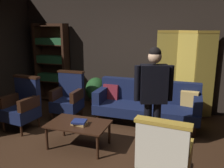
{
  "coord_description": "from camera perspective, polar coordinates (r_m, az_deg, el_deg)",
  "views": [
    {
      "loc": [
        1.39,
        -3.27,
        2.01
      ],
      "look_at": [
        0.0,
        0.8,
        0.95
      ],
      "focal_mm": 38.45,
      "sensor_mm": 36.0,
      "label": 1
    }
  ],
  "objects": [
    {
      "name": "velvet_couch",
      "position": [
        5.04,
        8.37,
        -4.32
      ],
      "size": [
        2.12,
        0.78,
        0.88
      ],
      "color": "black",
      "rests_on": "ground_plane"
    },
    {
      "name": "back_wall",
      "position": [
        5.91,
        5.23,
        7.88
      ],
      "size": [
        7.2,
        0.1,
        2.8
      ],
      "primitive_type": "cube",
      "color": "black",
      "rests_on": "ground_plane"
    },
    {
      "name": "book_navy_cloth",
      "position": [
        4.0,
        -7.8,
        -8.81
      ],
      "size": [
        0.25,
        0.23,
        0.03
      ],
      "primitive_type": "cube",
      "rotation": [
        0.0,
        0.0,
        0.15
      ],
      "color": "navy",
      "rests_on": "book_tan_leather"
    },
    {
      "name": "armchair_wing_right",
      "position": [
        5.29,
        -10.36,
        -3.09
      ],
      "size": [
        0.6,
        0.59,
        1.04
      ],
      "color": "black",
      "rests_on": "ground_plane"
    },
    {
      "name": "ground_plane",
      "position": [
        4.08,
        -3.78,
        -15.7
      ],
      "size": [
        10.0,
        10.0,
        0.0
      ],
      "primitive_type": "plane",
      "color": "#331E11"
    },
    {
      "name": "book_tan_leather",
      "position": [
        4.01,
        -7.79,
        -9.3
      ],
      "size": [
        0.25,
        0.17,
        0.04
      ],
      "primitive_type": "cube",
      "rotation": [
        0.0,
        0.0,
        -0.07
      ],
      "color": "#9E7A47",
      "rests_on": "coffee_table"
    },
    {
      "name": "potted_plant",
      "position": [
        5.81,
        -3.84,
        -1.7
      ],
      "size": [
        0.5,
        0.5,
        0.79
      ],
      "color": "brown",
      "rests_on": "ground_plane"
    },
    {
      "name": "coffee_table",
      "position": [
        4.1,
        -7.96,
        -9.81
      ],
      "size": [
        1.0,
        0.64,
        0.42
      ],
      "color": "black",
      "rests_on": "ground_plane"
    },
    {
      "name": "armchair_gilt_accent",
      "position": [
        2.96,
        12.24,
        -17.35
      ],
      "size": [
        0.63,
        0.63,
        1.04
      ],
      "color": "#B78E33",
      "rests_on": "ground_plane"
    },
    {
      "name": "bookshelf",
      "position": [
        6.58,
        -13.98,
        5.11
      ],
      "size": [
        0.9,
        0.32,
        2.05
      ],
      "color": "black",
      "rests_on": "ground_plane"
    },
    {
      "name": "standing_figure",
      "position": [
        3.68,
        9.81,
        -1.86
      ],
      "size": [
        0.56,
        0.33,
        1.7
      ],
      "color": "black",
      "rests_on": "ground_plane"
    },
    {
      "name": "armchair_wing_left",
      "position": [
        5.03,
        -20.5,
        -4.64
      ],
      "size": [
        0.65,
        0.64,
        1.04
      ],
      "color": "black",
      "rests_on": "ground_plane"
    },
    {
      "name": "folding_screen",
      "position": [
        5.55,
        16.98,
        2.61
      ],
      "size": [
        1.27,
        0.25,
        1.9
      ],
      "color": "#B29338",
      "rests_on": "ground_plane"
    }
  ]
}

